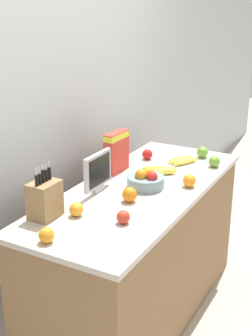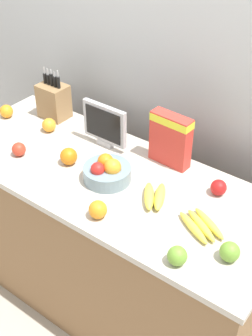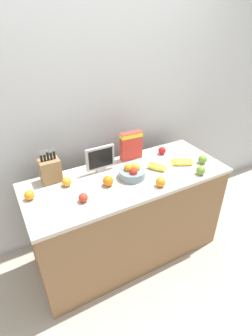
{
  "view_description": "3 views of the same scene",
  "coord_description": "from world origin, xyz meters",
  "px_view_note": "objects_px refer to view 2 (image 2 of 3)",
  "views": [
    {
      "loc": [
        -2.2,
        -1.12,
        1.9
      ],
      "look_at": [
        -0.08,
        0.04,
        1.0
      ],
      "focal_mm": 50.0,
      "sensor_mm": 36.0,
      "label": 1
    },
    {
      "loc": [
        1.09,
        -1.3,
        2.15
      ],
      "look_at": [
        0.08,
        0.04,
        0.92
      ],
      "focal_mm": 50.0,
      "sensor_mm": 36.0,
      "label": 2
    },
    {
      "loc": [
        -0.87,
        -1.55,
        2.03
      ],
      "look_at": [
        -0.05,
        -0.06,
        0.99
      ],
      "focal_mm": 28.0,
      "sensor_mm": 36.0,
      "label": 3
    }
  ],
  "objects_px": {
    "cereal_box": "(171,137)",
    "apple_near_bananas": "(19,149)",
    "orange_mid_right": "(6,111)",
    "small_monitor": "(105,125)",
    "orange_front_left": "(49,125)",
    "orange_front_center": "(69,156)",
    "orange_mid_left": "(98,210)",
    "apple_leftmost": "(230,252)",
    "banana_bunch_left": "(154,196)",
    "apple_front": "(177,256)",
    "banana_bunch_right": "(201,225)",
    "fruit_bowl": "(107,171)",
    "apple_rear": "(219,187)",
    "knife_block": "(54,101)"
  },
  "relations": [
    {
      "from": "cereal_box",
      "to": "apple_near_bananas",
      "type": "xyz_separation_m",
      "value": [
        -0.61,
        -0.38,
        -0.11
      ]
    },
    {
      "from": "small_monitor",
      "to": "orange_front_left",
      "type": "height_order",
      "value": "small_monitor"
    },
    {
      "from": "banana_bunch_left",
      "to": "apple_leftmost",
      "type": "bearing_deg",
      "value": -15.26
    },
    {
      "from": "cereal_box",
      "to": "banana_bunch_left",
      "type": "xyz_separation_m",
      "value": [
        0.1,
        -0.27,
        -0.12
      ]
    },
    {
      "from": "knife_block",
      "to": "banana_bunch_left",
      "type": "bearing_deg",
      "value": -17.24
    },
    {
      "from": "orange_mid_right",
      "to": "small_monitor",
      "type": "bearing_deg",
      "value": 9.9
    },
    {
      "from": "small_monitor",
      "to": "banana_bunch_left",
      "type": "height_order",
      "value": "small_monitor"
    },
    {
      "from": "orange_front_left",
      "to": "orange_front_center",
      "type": "bearing_deg",
      "value": -28.4
    },
    {
      "from": "cereal_box",
      "to": "orange_mid_left",
      "type": "height_order",
      "value": "cereal_box"
    },
    {
      "from": "knife_block",
      "to": "apple_leftmost",
      "type": "relative_size",
      "value": 3.71
    },
    {
      "from": "cereal_box",
      "to": "apple_front",
      "type": "xyz_separation_m",
      "value": [
        0.36,
        -0.51,
        -0.1
      ]
    },
    {
      "from": "knife_block",
      "to": "orange_mid_left",
      "type": "bearing_deg",
      "value": -34.18
    },
    {
      "from": "apple_near_bananas",
      "to": "apple_leftmost",
      "type": "bearing_deg",
      "value": 0.19
    },
    {
      "from": "apple_near_bananas",
      "to": "orange_front_center",
      "type": "height_order",
      "value": "orange_front_center"
    },
    {
      "from": "orange_mid_right",
      "to": "apple_near_bananas",
      "type": "bearing_deg",
      "value": -32.6
    },
    {
      "from": "banana_bunch_right",
      "to": "orange_front_center",
      "type": "bearing_deg",
      "value": 179.12
    },
    {
      "from": "small_monitor",
      "to": "banana_bunch_left",
      "type": "distance_m",
      "value": 0.48
    },
    {
      "from": "orange_mid_right",
      "to": "orange_front_center",
      "type": "bearing_deg",
      "value": -11.51
    },
    {
      "from": "banana_bunch_left",
      "to": "small_monitor",
      "type": "bearing_deg",
      "value": 155.18
    },
    {
      "from": "banana_bunch_left",
      "to": "orange_front_left",
      "type": "bearing_deg",
      "value": 170.14
    },
    {
      "from": "small_monitor",
      "to": "banana_bunch_right",
      "type": "xyz_separation_m",
      "value": [
        0.67,
        -0.23,
        -0.1
      ]
    },
    {
      "from": "orange_mid_right",
      "to": "fruit_bowl",
      "type": "bearing_deg",
      "value": -7.45
    },
    {
      "from": "small_monitor",
      "to": "apple_rear",
      "type": "height_order",
      "value": "small_monitor"
    },
    {
      "from": "apple_near_bananas",
      "to": "apple_front",
      "type": "height_order",
      "value": "apple_front"
    },
    {
      "from": "apple_near_bananas",
      "to": "orange_mid_left",
      "type": "xyz_separation_m",
      "value": [
        0.58,
        -0.11,
        0.0
      ]
    },
    {
      "from": "orange_front_left",
      "to": "cereal_box",
      "type": "bearing_deg",
      "value": 12.21
    },
    {
      "from": "small_monitor",
      "to": "apple_leftmost",
      "type": "bearing_deg",
      "value": -20.33
    },
    {
      "from": "small_monitor",
      "to": "apple_rear",
      "type": "relative_size",
      "value": 3.52
    },
    {
      "from": "orange_front_center",
      "to": "orange_front_left",
      "type": "bearing_deg",
      "value": 151.6
    },
    {
      "from": "fruit_bowl",
      "to": "banana_bunch_left",
      "type": "distance_m",
      "value": 0.25
    },
    {
      "from": "knife_block",
      "to": "banana_bunch_right",
      "type": "height_order",
      "value": "knife_block"
    },
    {
      "from": "banana_bunch_right",
      "to": "apple_front",
      "type": "height_order",
      "value": "apple_front"
    },
    {
      "from": "orange_front_left",
      "to": "knife_block",
      "type": "bearing_deg",
      "value": 122.99
    },
    {
      "from": "apple_leftmost",
      "to": "orange_mid_left",
      "type": "relative_size",
      "value": 1.0
    },
    {
      "from": "orange_mid_right",
      "to": "orange_front_left",
      "type": "relative_size",
      "value": 1.0
    },
    {
      "from": "orange_mid_left",
      "to": "orange_front_center",
      "type": "bearing_deg",
      "value": 149.7
    },
    {
      "from": "apple_near_bananas",
      "to": "orange_front_left",
      "type": "xyz_separation_m",
      "value": [
        -0.04,
        0.24,
        0.0
      ]
    },
    {
      "from": "banana_bunch_left",
      "to": "orange_mid_right",
      "type": "bearing_deg",
      "value": 174.78
    },
    {
      "from": "banana_bunch_right",
      "to": "orange_front_left",
      "type": "xyz_separation_m",
      "value": [
        -0.99,
        0.16,
        0.02
      ]
    },
    {
      "from": "small_monitor",
      "to": "orange_front_center",
      "type": "height_order",
      "value": "small_monitor"
    },
    {
      "from": "apple_leftmost",
      "to": "orange_mid_left",
      "type": "xyz_separation_m",
      "value": [
        -0.53,
        -0.11,
        0.0
      ]
    },
    {
      "from": "apple_front",
      "to": "orange_mid_right",
      "type": "height_order",
      "value": "apple_front"
    },
    {
      "from": "orange_mid_right",
      "to": "orange_mid_left",
      "type": "relative_size",
      "value": 0.94
    },
    {
      "from": "banana_bunch_right",
      "to": "orange_front_center",
      "type": "distance_m",
      "value": 0.71
    },
    {
      "from": "fruit_bowl",
      "to": "apple_rear",
      "type": "xyz_separation_m",
      "value": [
        0.44,
        0.21,
        -0.01
      ]
    },
    {
      "from": "apple_leftmost",
      "to": "orange_mid_right",
      "type": "relative_size",
      "value": 1.06
    },
    {
      "from": "apple_leftmost",
      "to": "apple_front",
      "type": "relative_size",
      "value": 1.03
    },
    {
      "from": "knife_block",
      "to": "apple_near_bananas",
      "type": "relative_size",
      "value": 4.21
    },
    {
      "from": "cereal_box",
      "to": "apple_front",
      "type": "distance_m",
      "value": 0.64
    },
    {
      "from": "apple_front",
      "to": "fruit_bowl",
      "type": "bearing_deg",
      "value": 155.53
    }
  ]
}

